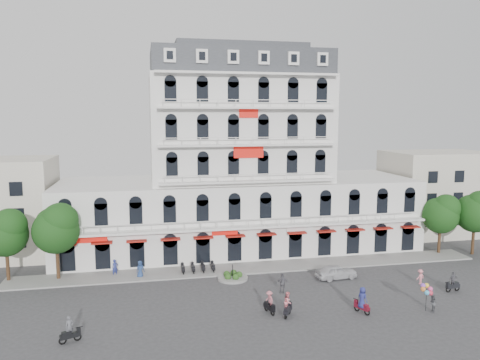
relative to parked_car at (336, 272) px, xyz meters
name	(u,v)px	position (x,y,z in m)	size (l,w,h in m)	color
ground	(276,298)	(-7.80, -4.02, -0.75)	(120.00, 120.00, 0.00)	#38383A
sidewalk	(254,268)	(-7.80, 4.98, -0.67)	(53.00, 4.00, 0.16)	gray
main_building	(238,172)	(-7.80, 13.97, 9.21)	(45.00, 15.00, 25.80)	silver
flank_building_east	(436,192)	(22.20, 15.98, 5.25)	(14.00, 10.00, 12.00)	beige
traffic_island	(233,277)	(-10.80, 1.98, -0.49)	(3.20, 3.20, 1.60)	gray
parked_scooter_row	(198,273)	(-14.15, 4.78, -0.75)	(4.40, 1.80, 1.10)	black
tree_west_outer	(6,231)	(-33.75, 5.96, 4.60)	(4.50, 4.48, 7.76)	#382314
tree_west_inner	(56,227)	(-28.75, 5.46, 4.93)	(4.76, 4.76, 8.25)	#382314
tree_east_inner	(441,213)	(16.25, 5.96, 4.46)	(4.40, 4.37, 7.57)	#382314
tree_east_outer	(475,210)	(20.25, 4.96, 4.80)	(4.65, 4.65, 8.05)	#382314
parked_car	(336,272)	(0.00, 0.00, 0.00)	(1.77, 4.40, 1.50)	silver
rider_west	(70,331)	(-25.46, -9.30, 0.19)	(1.63, 0.87, 2.11)	black
rider_southwest	(288,304)	(-7.87, -8.10, 0.38)	(1.13, 1.48, 2.21)	black
rider_east	(362,300)	(-1.32, -8.73, 0.46)	(0.96, 1.59, 2.37)	maroon
rider_northeast	(453,282)	(9.71, -5.79, 0.24)	(1.70, 0.57, 2.05)	black
rider_center	(269,302)	(-9.25, -7.16, 0.32)	(0.83, 1.67, 2.05)	black
pedestrian_left	(140,269)	(-20.35, 4.36, 0.18)	(0.91, 0.59, 1.86)	navy
pedestrian_mid	(283,283)	(-6.74, -2.78, 0.22)	(1.14, 0.47, 1.94)	#5D5B63
pedestrian_right	(420,277)	(7.79, -3.24, 0.02)	(0.99, 0.57, 1.53)	pink
pedestrian_far	(115,268)	(-23.01, 5.48, 0.16)	(0.67, 0.44, 1.82)	navy
balloon_vendor	(430,297)	(4.64, -9.60, 0.54)	(1.45, 1.31, 2.45)	#4C4E53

